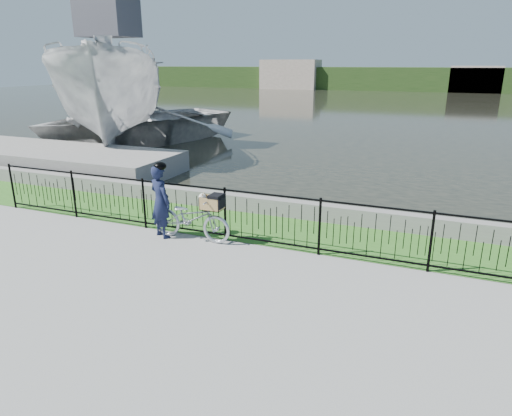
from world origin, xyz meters
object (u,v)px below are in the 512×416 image
at_px(cyclist, 160,200).
at_px(boat_far, 134,122).
at_px(bicycle_rig, 192,218).
at_px(dock, 45,158).
at_px(boat_near, 114,95).

height_order(cyclist, boat_far, boat_far).
relative_size(bicycle_rig, cyclist, 1.09).
height_order(dock, boat_far, boat_far).
height_order(bicycle_rig, boat_near, boat_near).
bearing_deg(boat_far, bicycle_rig, -48.52).
height_order(bicycle_rig, cyclist, cyclist).
height_order(dock, boat_near, boat_near).
relative_size(dock, boat_near, 0.85).
relative_size(bicycle_rig, boat_near, 0.15).
distance_m(dock, boat_near, 4.72).
height_order(dock, bicycle_rig, bicycle_rig).
distance_m(cyclist, boat_near, 11.66).
xyz_separation_m(dock, cyclist, (7.64, -4.20, 0.46)).
xyz_separation_m(bicycle_rig, boat_far, (-8.56, 9.68, 0.49)).
relative_size(dock, bicycle_rig, 5.62).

